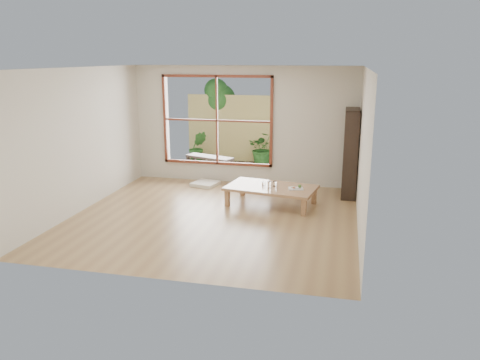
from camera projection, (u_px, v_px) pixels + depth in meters
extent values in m
plane|color=#A78453|center=(214.00, 217.00, 8.38)|extent=(5.00, 5.00, 0.00)
cube|color=tan|center=(271.00, 188.00, 8.98)|extent=(1.81, 1.21, 0.05)
cube|color=tan|center=(227.00, 198.00, 8.96)|extent=(0.10, 0.10, 0.31)
cube|color=tan|center=(243.00, 188.00, 9.65)|extent=(0.10, 0.10, 0.31)
cube|color=tan|center=(304.00, 207.00, 8.40)|extent=(0.10, 0.10, 0.31)
cube|color=tan|center=(314.00, 196.00, 9.09)|extent=(0.10, 0.10, 0.31)
cube|color=white|center=(205.00, 184.00, 10.42)|extent=(0.62, 0.62, 0.08)
cube|color=#2E2019|center=(351.00, 153.00, 9.44)|extent=(0.29, 0.80, 1.78)
cylinder|color=silver|center=(269.00, 185.00, 8.85)|extent=(0.07, 0.07, 0.13)
cylinder|color=silver|center=(274.00, 184.00, 8.98)|extent=(0.07, 0.07, 0.09)
cylinder|color=silver|center=(275.00, 183.00, 9.01)|extent=(0.07, 0.07, 0.09)
cylinder|color=silver|center=(264.00, 184.00, 9.04)|extent=(0.06, 0.06, 0.07)
cube|color=white|center=(296.00, 189.00, 8.79)|extent=(0.30, 0.24, 0.02)
sphere|color=#48692A|center=(300.00, 186.00, 8.81)|extent=(0.07, 0.07, 0.07)
cube|color=#C2532D|center=(294.00, 188.00, 8.76)|extent=(0.06, 0.05, 0.02)
cube|color=beige|center=(292.00, 187.00, 8.83)|extent=(0.07, 0.06, 0.02)
cylinder|color=silver|center=(297.00, 189.00, 8.73)|extent=(0.16, 0.04, 0.01)
cube|color=#3A332A|center=(230.00, 170.00, 11.86)|extent=(2.80, 2.00, 0.05)
cube|color=#2E2019|center=(210.00, 157.00, 11.49)|extent=(1.27, 0.75, 0.05)
cube|color=#2E2019|center=(188.00, 163.00, 11.72)|extent=(0.08, 0.08, 0.34)
cube|color=#2E2019|center=(195.00, 161.00, 11.95)|extent=(0.08, 0.08, 0.34)
cube|color=#2E2019|center=(226.00, 169.00, 11.13)|extent=(0.08, 0.08, 0.34)
cube|color=#2E2019|center=(232.00, 167.00, 11.36)|extent=(0.08, 0.08, 0.34)
cube|color=tan|center=(238.00, 129.00, 12.58)|extent=(2.80, 0.06, 1.80)
imported|color=#2F6826|center=(263.00, 148.00, 12.24)|extent=(0.96, 0.88, 0.88)
imported|color=#2F6826|center=(198.00, 147.00, 12.40)|extent=(0.57, 0.52, 0.86)
cylinder|color=#4C3D2D|center=(216.00, 130.00, 13.03)|extent=(0.14, 0.14, 1.60)
sphere|color=#2F6826|center=(220.00, 99.00, 12.79)|extent=(0.84, 0.84, 0.84)
sphere|color=#2F6826|center=(212.00, 106.00, 12.98)|extent=(0.70, 0.70, 0.70)
sphere|color=#2F6826|center=(216.00, 90.00, 12.65)|extent=(0.64, 0.64, 0.64)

